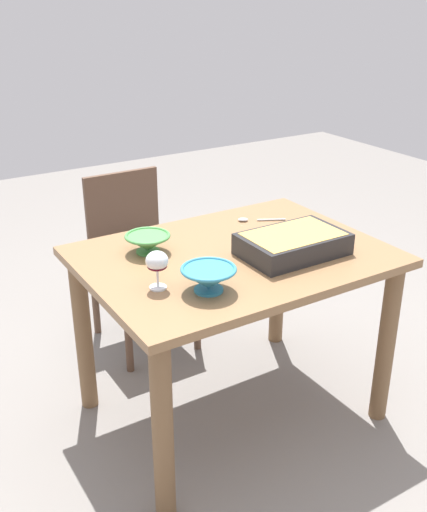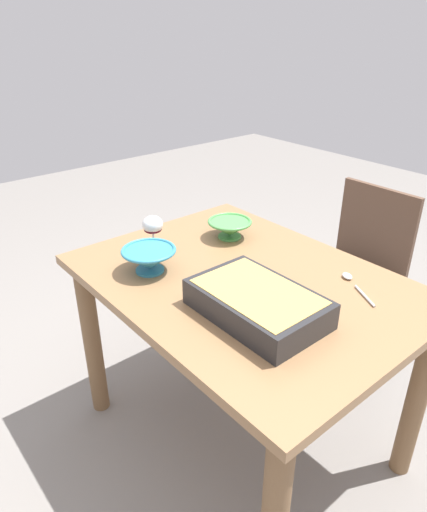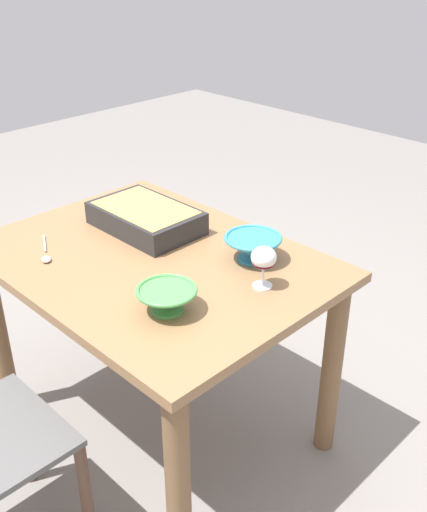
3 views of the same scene
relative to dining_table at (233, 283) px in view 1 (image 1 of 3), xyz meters
The scene contains 8 objects.
ground_plane 0.61m from the dining_table, ahead, with size 8.00×8.00×0.00m, color gray.
dining_table is the anchor object (origin of this frame).
chair 0.80m from the dining_table, 85.32° to the right, with size 0.41×0.45×0.85m.
wine_glass 0.46m from the dining_table, 16.41° to the left, with size 0.08×0.08×0.14m.
casserole_dish 0.28m from the dining_table, 145.86° to the left, with size 0.39×0.25×0.08m.
mixing_bowl 0.37m from the dining_table, 32.72° to the right, with size 0.18×0.18×0.07m.
small_bowl 0.38m from the dining_table, 41.63° to the left, with size 0.19×0.19×0.09m.
serving_spoon 0.38m from the dining_table, 135.97° to the right, with size 0.19×0.12×0.01m.
Camera 1 is at (1.18, 1.77, 1.68)m, focal length 42.46 mm.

